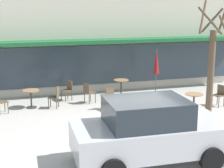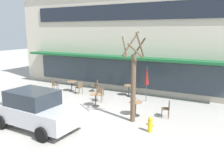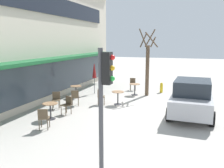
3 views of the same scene
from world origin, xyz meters
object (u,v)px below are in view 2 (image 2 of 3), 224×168
at_px(cafe_chair_1, 96,85).
at_px(cafe_chair_5, 167,108).
at_px(cafe_table_streetside, 129,89).
at_px(cafe_chair_3, 100,88).
at_px(street_tree, 133,82).
at_px(cafe_table_near_wall, 72,85).
at_px(parked_sedan, 35,109).
at_px(cafe_table_mid_patio, 95,98).
at_px(cafe_chair_2, 99,93).
at_px(patio_umbrella_green_folded, 147,76).
at_px(cafe_chair_0, 54,84).
at_px(cafe_table_by_tree, 136,106).
at_px(fire_hydrant, 150,124).
at_px(cafe_chair_4, 79,87).

relative_size(cafe_chair_1, cafe_chair_5, 1.00).
distance_m(cafe_table_streetside, cafe_chair_3, 1.98).
bearing_deg(street_tree, cafe_table_near_wall, 152.50).
relative_size(parked_sedan, street_tree, 0.98).
distance_m(cafe_table_mid_patio, cafe_chair_2, 1.02).
bearing_deg(cafe_table_streetside, cafe_chair_3, -154.01).
bearing_deg(patio_umbrella_green_folded, cafe_table_near_wall, -177.74).
xyz_separation_m(cafe_table_near_wall, cafe_chair_3, (2.44, 0.00, 0.01)).
bearing_deg(cafe_chair_0, cafe_table_near_wall, 21.57).
relative_size(cafe_table_by_tree, cafe_chair_1, 0.85).
relative_size(cafe_chair_5, parked_sedan, 0.21).
distance_m(cafe_table_streetside, cafe_table_by_tree, 3.89).
bearing_deg(fire_hydrant, parked_sedan, -156.86).
distance_m(cafe_table_streetside, patio_umbrella_green_folded, 1.97).
bearing_deg(cafe_table_by_tree, cafe_chair_1, 144.17).
bearing_deg(parked_sedan, cafe_chair_5, 40.04).
bearing_deg(parked_sedan, cafe_table_mid_patio, 79.63).
bearing_deg(cafe_chair_3, parked_sedan, -87.34).
xyz_separation_m(patio_umbrella_green_folded, cafe_chair_4, (-4.76, -0.56, -1.10)).
bearing_deg(cafe_table_by_tree, cafe_table_mid_patio, 172.89).
height_order(cafe_chair_1, cafe_chair_5, same).
xyz_separation_m(cafe_table_streetside, cafe_chair_2, (-1.11, -2.08, 0.01)).
height_order(cafe_table_streetside, cafe_chair_2, cafe_chair_2).
bearing_deg(cafe_chair_3, cafe_table_near_wall, -179.96).
height_order(cafe_chair_4, street_tree, street_tree).
relative_size(cafe_chair_4, street_tree, 0.20).
relative_size(patio_umbrella_green_folded, cafe_chair_2, 2.47).
distance_m(cafe_table_mid_patio, parked_sedan, 4.06).
distance_m(cafe_chair_0, cafe_chair_3, 3.69).
relative_size(cafe_chair_0, cafe_chair_1, 1.00).
bearing_deg(cafe_chair_1, cafe_chair_3, -43.05).
xyz_separation_m(patio_umbrella_green_folded, cafe_chair_0, (-6.94, -0.71, -1.10)).
distance_m(cafe_chair_4, cafe_chair_5, 6.92).
bearing_deg(cafe_chair_0, cafe_chair_5, -9.66).
bearing_deg(cafe_chair_2, cafe_chair_5, -9.79).
distance_m(cafe_chair_2, cafe_chair_4, 2.33).
distance_m(cafe_chair_3, cafe_chair_4, 1.52).
bearing_deg(cafe_chair_4, cafe_table_near_wall, 160.62).
bearing_deg(cafe_table_mid_patio, cafe_table_near_wall, 147.80).
bearing_deg(parked_sedan, cafe_chair_1, 98.81).
height_order(cafe_table_streetside, cafe_table_by_tree, same).
bearing_deg(cafe_chair_3, cafe_table_by_tree, -34.11).
xyz_separation_m(cafe_table_near_wall, cafe_chair_5, (7.67, -2.00, 0.01)).
xyz_separation_m(cafe_table_streetside, cafe_table_by_tree, (1.92, -3.38, 0.00)).
bearing_deg(cafe_table_near_wall, cafe_chair_2, -21.27).
xyz_separation_m(patio_umbrella_green_folded, street_tree, (0.61, -3.52, 0.36)).
bearing_deg(cafe_chair_1, cafe_table_by_tree, -35.83).
xyz_separation_m(cafe_table_streetside, cafe_chair_0, (-5.45, -1.36, 0.01)).
height_order(cafe_chair_1, cafe_chair_2, same).
relative_size(cafe_chair_3, cafe_chair_4, 1.00).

